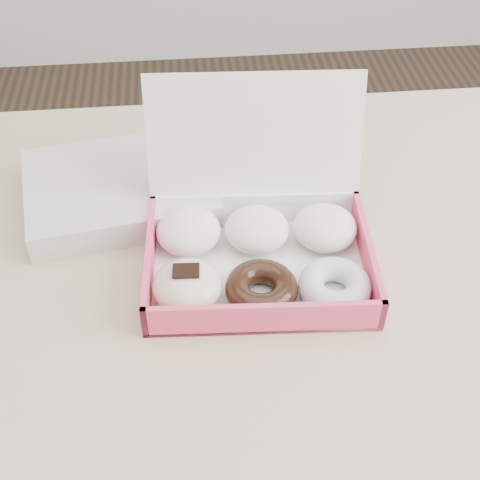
{
  "coord_description": "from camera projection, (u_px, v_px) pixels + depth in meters",
  "views": [
    {
      "loc": [
        -0.14,
        -0.61,
        1.36
      ],
      "look_at": [
        -0.08,
        -0.02,
        0.81
      ],
      "focal_mm": 50.0,
      "sensor_mm": 36.0,
      "label": 1
    }
  ],
  "objects": [
    {
      "name": "donut_box",
      "position": [
        256.0,
        244.0,
        0.84
      ],
      "size": [
        0.29,
        0.27,
        0.2
      ],
      "rotation": [
        0.0,
        0.0,
        -0.06
      ],
      "color": "white",
      "rests_on": "table"
    },
    {
      "name": "table",
      "position": [
        294.0,
        300.0,
        0.92
      ],
      "size": [
        1.2,
        0.8,
        0.75
      ],
      "color": "tan",
      "rests_on": "ground"
    },
    {
      "name": "newspapers",
      "position": [
        119.0,
        189.0,
        0.94
      ],
      "size": [
        0.29,
        0.24,
        0.04
      ],
      "primitive_type": "cube",
      "rotation": [
        0.0,
        0.0,
        0.17
      ],
      "color": "silver",
      "rests_on": "table"
    }
  ]
}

